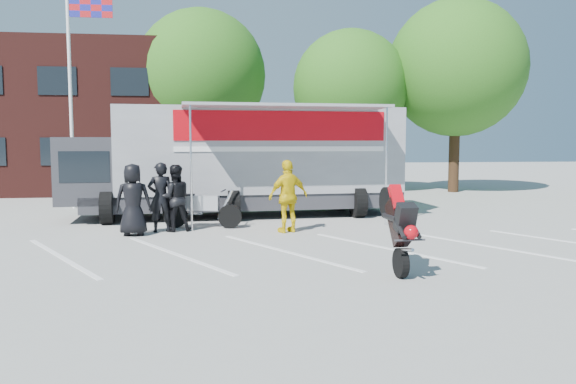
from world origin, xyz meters
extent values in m
plane|color=#969691|center=(0.00, 0.00, 0.00)|extent=(100.00, 100.00, 0.00)
cube|color=white|center=(0.00, 1.00, 0.01)|extent=(18.09, 13.33, 0.01)
cube|color=#401814|center=(-10.00, 18.00, 3.50)|extent=(18.00, 8.00, 7.00)
cylinder|color=white|center=(-6.50, 10.00, 4.00)|extent=(0.12, 0.12, 8.00)
cube|color=red|center=(-5.70, 10.00, 7.30)|extent=(1.50, 0.04, 0.90)
cylinder|color=#382314|center=(-2.00, 16.00, 1.62)|extent=(0.50, 0.50, 3.24)
sphere|color=#275916|center=(-2.00, 16.00, 5.58)|extent=(6.12, 6.12, 6.12)
cylinder|color=#382314|center=(5.00, 15.00, 1.44)|extent=(0.50, 0.50, 2.88)
sphere|color=#275916|center=(5.00, 15.00, 4.96)|extent=(5.44, 5.44, 5.44)
cylinder|color=#382314|center=(10.00, 14.50, 1.71)|extent=(0.50, 0.50, 3.42)
sphere|color=#275916|center=(10.00, 14.50, 5.89)|extent=(6.46, 6.46, 6.46)
imported|color=black|center=(-3.46, 3.62, 0.94)|extent=(0.93, 0.61, 1.88)
imported|color=black|center=(-2.81, 4.10, 0.94)|extent=(0.76, 0.56, 1.89)
imported|color=black|center=(-2.44, 4.17, 0.91)|extent=(1.01, 0.86, 1.82)
imported|color=yellow|center=(0.60, 3.61, 0.98)|extent=(1.24, 0.87, 1.96)
camera|label=1|loc=(-1.29, -11.23, 2.46)|focal=35.00mm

